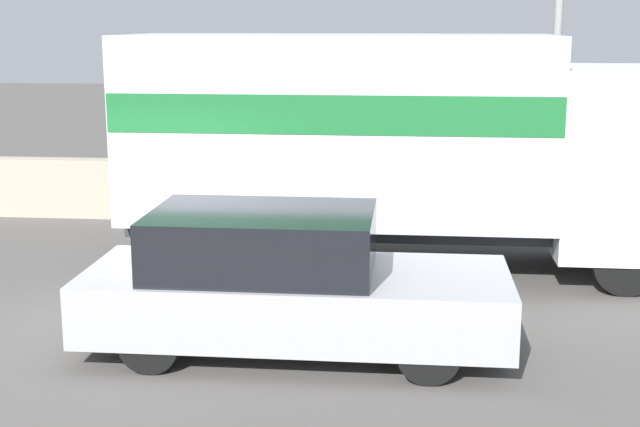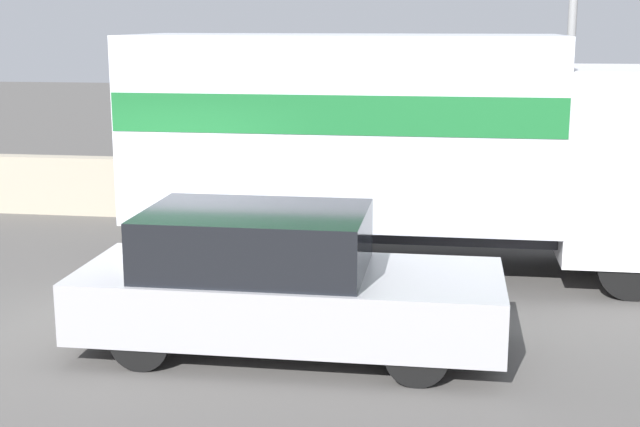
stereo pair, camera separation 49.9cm
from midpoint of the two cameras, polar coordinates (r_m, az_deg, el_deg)
The scene contains 5 objects.
ground_plane at distance 10.46m, azimuth -9.57°, elevation -7.49°, with size 80.00×80.00×0.00m, color #514F4C.
stone_wall_backdrop at distance 15.91m, azimuth -3.07°, elevation 1.47°, with size 60.00×0.35×1.06m.
street_lamp at distance 15.14m, azimuth 16.83°, elevation 12.49°, with size 0.56×0.28×6.32m.
box_truck at distance 12.54m, azimuth 5.94°, elevation 4.94°, with size 7.69×2.33×3.31m.
car_hatchback at distance 9.57m, azimuth -1.13°, elevation -4.44°, with size 4.52×1.78×1.53m.
Camera 2 is at (3.38, -9.32, 3.50)m, focal length 50.00 mm.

